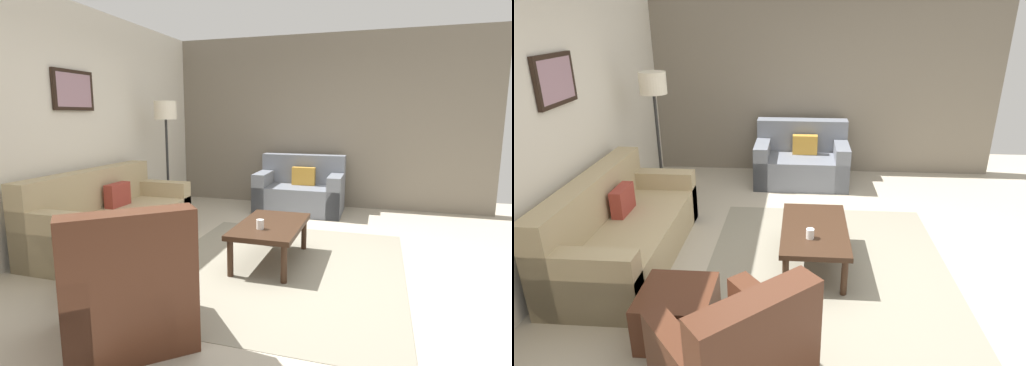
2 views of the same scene
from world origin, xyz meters
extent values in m
plane|color=#B2A893|center=(0.00, 0.00, 0.00)|extent=(8.00, 8.00, 0.00)
cube|color=silver|center=(0.00, 2.60, 1.40)|extent=(6.00, 0.12, 2.80)
cube|color=slate|center=(3.00, 0.00, 1.40)|extent=(0.12, 5.20, 2.80)
cube|color=gray|center=(0.00, 0.00, 0.00)|extent=(2.88, 2.37, 0.01)
cube|color=tan|center=(0.11, 2.00, 0.21)|extent=(2.06, 0.91, 0.42)
cube|color=tan|center=(0.11, 2.33, 0.44)|extent=(2.06, 0.24, 0.88)
cube|color=tan|center=(-0.82, 2.00, 0.31)|extent=(0.20, 0.91, 0.62)
cube|color=tan|center=(1.04, 2.00, 0.31)|extent=(0.20, 0.91, 0.62)
cube|color=#99382D|center=(0.32, 2.11, 0.56)|extent=(0.36, 0.12, 0.28)
cube|color=slate|center=(2.38, 0.28, 0.21)|extent=(0.84, 1.33, 0.42)
cube|color=slate|center=(2.68, 0.28, 0.44)|extent=(0.24, 1.33, 0.88)
cube|color=slate|center=(2.38, 0.85, 0.31)|extent=(0.84, 0.20, 0.62)
cube|color=slate|center=(2.38, -0.29, 0.31)|extent=(0.84, 0.20, 0.62)
cube|color=gold|center=(2.46, 0.24, 0.56)|extent=(0.12, 0.36, 0.28)
cube|color=#4C2819|center=(-1.30, 0.47, 0.30)|extent=(0.70, 0.65, 0.60)
cube|color=#4C2819|center=(-0.95, 1.21, 0.20)|extent=(0.56, 0.56, 0.40)
cylinder|color=#382316|center=(-0.35, -0.12, 0.18)|extent=(0.06, 0.06, 0.36)
cylinder|color=#382316|center=(0.63, -0.12, 0.18)|extent=(0.06, 0.06, 0.36)
cylinder|color=#382316|center=(-0.35, 0.40, 0.18)|extent=(0.06, 0.06, 0.36)
cylinder|color=#382316|center=(0.63, 0.40, 0.18)|extent=(0.06, 0.06, 0.36)
cube|color=#382316|center=(0.14, 0.14, 0.39)|extent=(1.10, 0.64, 0.05)
cylinder|color=white|center=(-0.07, 0.19, 0.46)|extent=(0.08, 0.08, 0.09)
cylinder|color=black|center=(1.44, 2.06, 0.01)|extent=(0.28, 0.28, 0.03)
cylinder|color=#262626|center=(1.44, 2.06, 0.72)|extent=(0.04, 0.04, 1.45)
cylinder|color=beige|center=(1.44, 2.06, 1.58)|extent=(0.32, 0.32, 0.26)
cube|color=black|center=(0.17, 2.52, 1.79)|extent=(0.62, 0.04, 0.46)
cube|color=gray|center=(0.17, 2.50, 1.79)|extent=(0.54, 0.01, 0.38)
camera|label=1|loc=(-3.69, -0.90, 1.52)|focal=27.96mm
camera|label=2|loc=(-3.64, 0.30, 2.36)|focal=30.44mm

